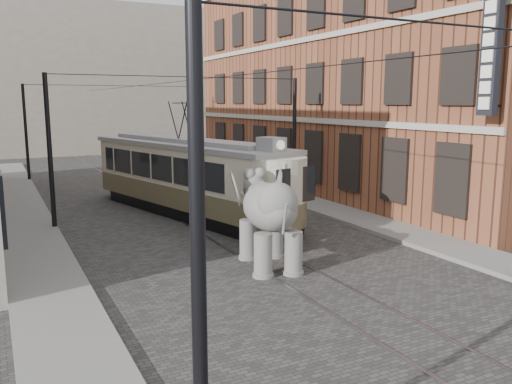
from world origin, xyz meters
TOP-DOWN VIEW (x-y plane):
  - ground at (0.00, 0.00)m, footprint 120.00×120.00m
  - tram_rails at (0.00, 0.00)m, footprint 1.54×80.00m
  - sidewalk_right at (6.00, 0.00)m, footprint 2.00×60.00m
  - sidewalk_left at (-6.50, 0.00)m, footprint 2.00×60.00m
  - brick_building at (11.00, 9.00)m, footprint 8.00×26.00m
  - distant_block at (0.00, 40.00)m, footprint 28.00×10.00m
  - catenary at (-0.20, 5.00)m, footprint 11.00×30.20m
  - tram at (-0.05, 6.40)m, footprint 5.51×12.64m
  - elephant at (-0.30, -1.82)m, footprint 3.45×5.04m

SIDE VIEW (x-z plane):
  - ground at x=0.00m, z-range 0.00..0.00m
  - tram_rails at x=0.00m, z-range 0.00..0.02m
  - sidewalk_right at x=6.00m, z-range 0.00..0.15m
  - sidewalk_left at x=-6.50m, z-range 0.00..0.15m
  - elephant at x=-0.30m, z-range 0.00..2.83m
  - tram at x=-0.05m, z-range 0.00..4.92m
  - catenary at x=-0.20m, z-range 0.00..6.00m
  - brick_building at x=11.00m, z-range 0.00..12.00m
  - distant_block at x=0.00m, z-range 0.00..14.00m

